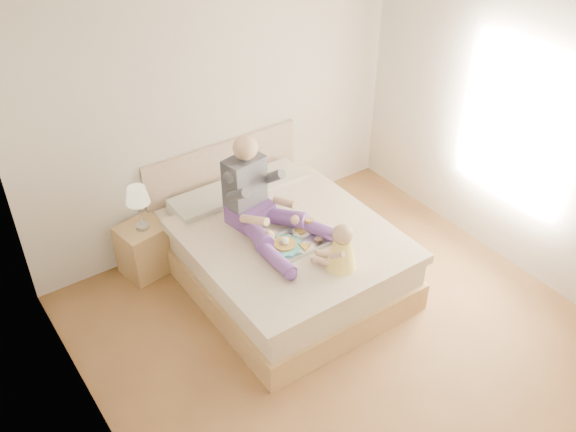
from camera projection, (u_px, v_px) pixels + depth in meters
room at (370, 194)px, 4.60m from camera, size 4.02×4.22×2.71m
bed at (278, 250)px, 5.98m from camera, size 1.70×2.18×1.00m
nightstand at (144, 249)px, 6.08m from camera, size 0.48×0.44×0.52m
lamp at (138, 198)px, 5.72m from camera, size 0.22×0.22×0.44m
adult at (260, 203)px, 5.63m from camera, size 0.75×1.12×0.89m
tray at (294, 240)px, 5.57m from camera, size 0.51×0.40×0.14m
baby at (341, 250)px, 5.24m from camera, size 0.34×0.37×0.43m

